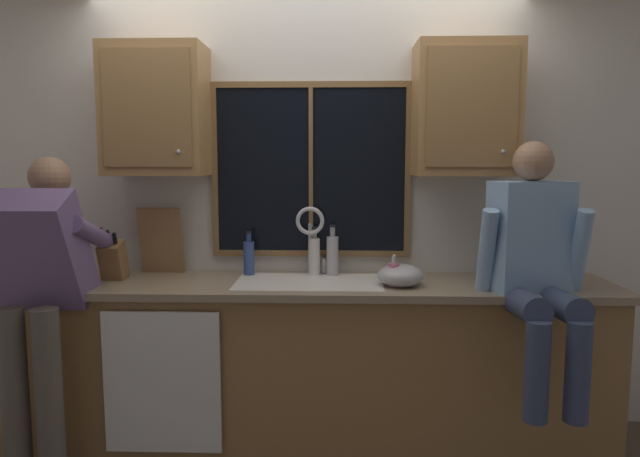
{
  "coord_description": "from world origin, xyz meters",
  "views": [
    {
      "loc": [
        0.18,
        -3.41,
        1.59
      ],
      "look_at": [
        0.09,
        -0.3,
        1.22
      ],
      "focal_mm": 32.4,
      "sensor_mm": 36.0,
      "label": 1
    }
  ],
  "objects_px": {
    "knife_block": "(113,261)",
    "cutting_board": "(161,241)",
    "person_sitting_on_counter": "(536,258)",
    "bottle_amber_small": "(332,255)",
    "person_standing": "(38,283)",
    "mixing_bowl": "(400,275)",
    "soap_dispenser": "(394,274)",
    "bottle_tall_clear": "(314,255)",
    "bottle_green_glass": "(249,257)"
  },
  "relations": [
    {
      "from": "bottle_green_glass",
      "to": "cutting_board",
      "type": "bearing_deg",
      "value": 177.08
    },
    {
      "from": "person_sitting_on_counter",
      "to": "knife_block",
      "type": "distance_m",
      "value": 2.25
    },
    {
      "from": "person_sitting_on_counter",
      "to": "soap_dispenser",
      "type": "distance_m",
      "value": 0.71
    },
    {
      "from": "soap_dispenser",
      "to": "knife_block",
      "type": "bearing_deg",
      "value": 175.54
    },
    {
      "from": "person_sitting_on_counter",
      "to": "cutting_board",
      "type": "distance_m",
      "value": 2.07
    },
    {
      "from": "cutting_board",
      "to": "mixing_bowl",
      "type": "xyz_separation_m",
      "value": [
        1.37,
        -0.29,
        -0.14
      ]
    },
    {
      "from": "person_standing",
      "to": "bottle_green_glass",
      "type": "distance_m",
      "value": 1.11
    },
    {
      "from": "mixing_bowl",
      "to": "soap_dispenser",
      "type": "relative_size",
      "value": 1.4
    },
    {
      "from": "mixing_bowl",
      "to": "soap_dispenser",
      "type": "height_order",
      "value": "soap_dispenser"
    },
    {
      "from": "person_standing",
      "to": "person_sitting_on_counter",
      "type": "height_order",
      "value": "person_sitting_on_counter"
    },
    {
      "from": "bottle_green_glass",
      "to": "bottle_tall_clear",
      "type": "distance_m",
      "value": 0.38
    },
    {
      "from": "bottle_tall_clear",
      "to": "person_standing",
      "type": "bearing_deg",
      "value": -158.94
    },
    {
      "from": "knife_block",
      "to": "bottle_green_glass",
      "type": "xyz_separation_m",
      "value": [
        0.73,
        0.17,
        -0.0
      ]
    },
    {
      "from": "bottle_green_glass",
      "to": "bottle_amber_small",
      "type": "bearing_deg",
      "value": -0.06
    },
    {
      "from": "soap_dispenser",
      "to": "bottle_tall_clear",
      "type": "bearing_deg",
      "value": 146.61
    },
    {
      "from": "cutting_board",
      "to": "bottle_green_glass",
      "type": "xyz_separation_m",
      "value": [
        0.52,
        -0.03,
        -0.09
      ]
    },
    {
      "from": "knife_block",
      "to": "bottle_tall_clear",
      "type": "bearing_deg",
      "value": 8.33
    },
    {
      "from": "knife_block",
      "to": "bottle_amber_small",
      "type": "xyz_separation_m",
      "value": [
        1.22,
        0.16,
        0.01
      ]
    },
    {
      "from": "knife_block",
      "to": "soap_dispenser",
      "type": "xyz_separation_m",
      "value": [
        1.55,
        -0.12,
        -0.04
      ]
    },
    {
      "from": "knife_block",
      "to": "cutting_board",
      "type": "relative_size",
      "value": 0.81
    },
    {
      "from": "knife_block",
      "to": "soap_dispenser",
      "type": "relative_size",
      "value": 1.85
    },
    {
      "from": "mixing_bowl",
      "to": "bottle_green_glass",
      "type": "height_order",
      "value": "bottle_green_glass"
    },
    {
      "from": "cutting_board",
      "to": "bottle_green_glass",
      "type": "bearing_deg",
      "value": -2.92
    },
    {
      "from": "person_standing",
      "to": "bottle_tall_clear",
      "type": "bearing_deg",
      "value": 21.06
    },
    {
      "from": "person_standing",
      "to": "mixing_bowl",
      "type": "distance_m",
      "value": 1.84
    },
    {
      "from": "knife_block",
      "to": "soap_dispenser",
      "type": "bearing_deg",
      "value": -4.46
    },
    {
      "from": "cutting_board",
      "to": "bottle_tall_clear",
      "type": "xyz_separation_m",
      "value": [
        0.9,
        -0.03,
        -0.08
      ]
    },
    {
      "from": "person_sitting_on_counter",
      "to": "mixing_bowl",
      "type": "distance_m",
      "value": 0.69
    },
    {
      "from": "knife_block",
      "to": "bottle_green_glass",
      "type": "distance_m",
      "value": 0.75
    },
    {
      "from": "soap_dispenser",
      "to": "bottle_tall_clear",
      "type": "height_order",
      "value": "bottle_tall_clear"
    },
    {
      "from": "mixing_bowl",
      "to": "soap_dispenser",
      "type": "distance_m",
      "value": 0.05
    },
    {
      "from": "person_sitting_on_counter",
      "to": "mixing_bowl",
      "type": "bearing_deg",
      "value": 163.48
    },
    {
      "from": "bottle_green_glass",
      "to": "bottle_tall_clear",
      "type": "relative_size",
      "value": 0.9
    },
    {
      "from": "person_sitting_on_counter",
      "to": "mixing_bowl",
      "type": "relative_size",
      "value": 5.16
    },
    {
      "from": "cutting_board",
      "to": "knife_block",
      "type": "bearing_deg",
      "value": -138.16
    },
    {
      "from": "person_sitting_on_counter",
      "to": "bottle_amber_small",
      "type": "distance_m",
      "value": 1.11
    },
    {
      "from": "cutting_board",
      "to": "bottle_amber_small",
      "type": "height_order",
      "value": "cutting_board"
    },
    {
      "from": "cutting_board",
      "to": "person_sitting_on_counter",
      "type": "bearing_deg",
      "value": -13.38
    },
    {
      "from": "person_standing",
      "to": "bottle_tall_clear",
      "type": "height_order",
      "value": "person_standing"
    },
    {
      "from": "knife_block",
      "to": "bottle_tall_clear",
      "type": "distance_m",
      "value": 1.13
    },
    {
      "from": "soap_dispenser",
      "to": "bottle_green_glass",
      "type": "bearing_deg",
      "value": 160.62
    },
    {
      "from": "cutting_board",
      "to": "mixing_bowl",
      "type": "distance_m",
      "value": 1.41
    },
    {
      "from": "knife_block",
      "to": "soap_dispenser",
      "type": "distance_m",
      "value": 1.55
    },
    {
      "from": "person_standing",
      "to": "bottle_amber_small",
      "type": "bearing_deg",
      "value": 19.73
    },
    {
      "from": "mixing_bowl",
      "to": "bottle_tall_clear",
      "type": "distance_m",
      "value": 0.54
    },
    {
      "from": "cutting_board",
      "to": "mixing_bowl",
      "type": "height_order",
      "value": "cutting_board"
    },
    {
      "from": "person_standing",
      "to": "cutting_board",
      "type": "bearing_deg",
      "value": 50.49
    },
    {
      "from": "person_standing",
      "to": "cutting_board",
      "type": "relative_size",
      "value": 4.02
    },
    {
      "from": "person_standing",
      "to": "knife_block",
      "type": "distance_m",
      "value": 0.43
    },
    {
      "from": "mixing_bowl",
      "to": "bottle_green_glass",
      "type": "bearing_deg",
      "value": 162.92
    }
  ]
}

